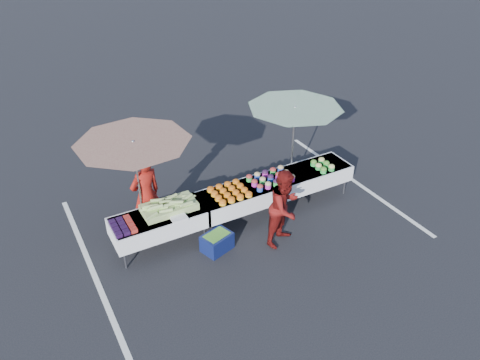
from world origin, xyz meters
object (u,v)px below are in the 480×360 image
table_center (240,197)px  storage_bin (217,242)px  table_left (159,222)px  umbrella_right (295,115)px  vendor (146,195)px  table_right (310,175)px  umbrella_left (134,150)px  customer (285,207)px

table_center → storage_bin: size_ratio=2.79×
table_left → umbrella_right: size_ratio=0.87×
vendor → umbrella_right: (3.44, -0.09, 1.02)m
table_right → umbrella_right: (-0.19, 0.46, 1.35)m
table_left → vendor: (-0.03, 0.55, 0.32)m
table_center → vendor: vendor is taller
table_left → umbrella_left: umbrella_left is taller
table_left → customer: (2.22, -1.04, 0.23)m
table_center → umbrella_right: 2.15m
table_left → table_center: same height
vendor → customer: (2.25, -1.59, -0.09)m
vendor → storage_bin: bearing=113.5°
table_left → umbrella_left: (-0.18, 0.44, 1.42)m
table_right → umbrella_left: bearing=173.4°
table_right → umbrella_left: (-3.78, 0.44, 1.42)m
table_center → storage_bin: bearing=-143.6°
table_right → storage_bin: size_ratio=2.79×
umbrella_left → storage_bin: 2.38m
vendor → umbrella_left: bearing=22.1°
table_center → vendor: 1.94m
customer → table_center: bearing=88.7°
table_center → storage_bin: (-0.88, -0.65, -0.39)m
umbrella_right → table_center: bearing=-164.1°
table_right → umbrella_left: size_ratio=0.69×
table_center → umbrella_right: umbrella_right is taller
customer → umbrella_left: (-2.40, 1.48, 1.19)m
table_center → customer: size_ratio=1.14×
vendor → table_right: bearing=156.5°
table_left → table_right: size_ratio=1.00×
vendor → storage_bin: size_ratio=2.71×
table_center → umbrella_left: bearing=167.5°
table_left → storage_bin: bearing=-35.2°
table_left → table_center: size_ratio=1.00×
table_right → umbrella_right: 1.44m
vendor → storage_bin: 1.69m
table_right → vendor: size_ratio=1.03×
table_center → table_right: 1.80m
customer → table_right: bearing=13.7°
customer → storage_bin: size_ratio=2.44×
table_center → customer: (0.42, -1.04, 0.23)m
table_right → umbrella_right: size_ratio=0.87×
table_left → table_right: same height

